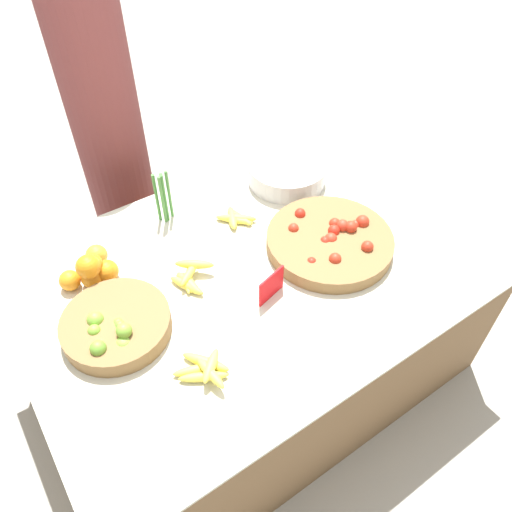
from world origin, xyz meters
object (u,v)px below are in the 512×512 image
tomato_basket (330,241)px  price_sign (271,286)px  lime_bowl (117,326)px  vendor_person (111,141)px  metal_bowl (287,173)px

tomato_basket → price_sign: 0.33m
lime_bowl → tomato_basket: lime_bowl is taller
lime_bowl → tomato_basket: 0.81m
price_sign → vendor_person: vendor_person is taller
lime_bowl → tomato_basket: size_ratio=0.74×
lime_bowl → price_sign: 0.51m
metal_bowl → vendor_person: 0.80m
price_sign → vendor_person: (-0.11, 1.09, 0.02)m
vendor_person → lime_bowl: bearing=-112.1°
lime_bowl → metal_bowl: (0.91, 0.33, 0.01)m
tomato_basket → price_sign: bearing=-167.1°
metal_bowl → price_sign: (-0.42, -0.48, 0.01)m
metal_bowl → vendor_person: bearing=131.3°
tomato_basket → vendor_person: (-0.42, 1.01, 0.04)m
lime_bowl → vendor_person: vendor_person is taller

